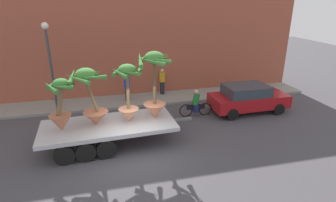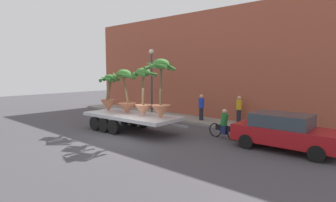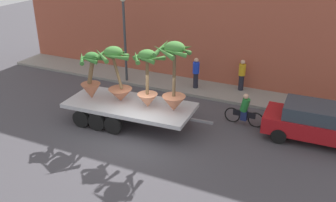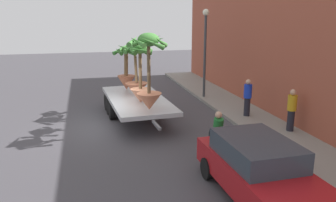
% 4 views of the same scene
% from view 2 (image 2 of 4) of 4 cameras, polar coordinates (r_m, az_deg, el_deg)
% --- Properties ---
extents(ground_plane, '(60.00, 60.00, 0.00)m').
position_cam_2_polar(ground_plane, '(14.79, -7.90, -7.29)').
color(ground_plane, '#423F44').
extents(sidewalk, '(24.00, 2.20, 0.15)m').
position_cam_2_polar(sidewalk, '(19.17, 6.26, -3.93)').
color(sidewalk, gray).
rests_on(sidewalk, ground).
extents(building_facade, '(24.00, 1.20, 7.57)m').
position_cam_2_polar(building_facade, '(20.28, 9.24, 7.10)').
color(building_facade, '#9E4C38').
rests_on(building_facade, ground).
extents(flatbed_trailer, '(6.83, 2.78, 0.98)m').
position_cam_2_polar(flatbed_trailer, '(16.22, -7.93, -3.33)').
color(flatbed_trailer, '#B7BABF').
rests_on(flatbed_trailer, ground).
extents(potted_palm_rear, '(1.70, 1.56, 2.52)m').
position_cam_2_polar(potted_palm_rear, '(16.38, -8.62, 1.70)').
color(potted_palm_rear, '#B26647').
rests_on(potted_palm_rear, flatbed_trailer).
extents(potted_palm_middle, '(1.61, 1.68, 3.05)m').
position_cam_2_polar(potted_palm_middle, '(14.44, -1.51, 2.37)').
color(potted_palm_middle, '#C17251').
rests_on(potted_palm_middle, flatbed_trailer).
extents(potted_palm_front, '(1.41, 1.33, 2.60)m').
position_cam_2_polar(potted_palm_front, '(15.19, -5.08, 1.78)').
color(potted_palm_front, tan).
rests_on(potted_palm_front, flatbed_trailer).
extents(potted_palm_extra, '(1.23, 1.28, 2.23)m').
position_cam_2_polar(potted_palm_extra, '(17.17, -11.93, 1.02)').
color(potted_palm_extra, '#B26647').
rests_on(potted_palm_extra, flatbed_trailer).
extents(cyclist, '(1.84, 0.36, 1.54)m').
position_cam_2_polar(cyclist, '(14.59, 11.33, -4.86)').
color(cyclist, black).
rests_on(cyclist, ground).
extents(parked_car, '(4.39, 2.03, 1.58)m').
position_cam_2_polar(parked_car, '(13.19, 22.60, -5.69)').
color(parked_car, maroon).
rests_on(parked_car, ground).
extents(pedestrian_near_gate, '(0.36, 0.36, 1.71)m').
position_cam_2_polar(pedestrian_near_gate, '(18.74, 6.77, -1.18)').
color(pedestrian_near_gate, black).
rests_on(pedestrian_near_gate, sidewalk).
extents(pedestrian_far_left, '(0.36, 0.36, 1.71)m').
position_cam_2_polar(pedestrian_far_left, '(18.13, 14.19, -1.57)').
color(pedestrian_far_left, black).
rests_on(pedestrian_far_left, sidewalk).
extents(street_lamp, '(0.36, 0.36, 4.83)m').
position_cam_2_polar(street_lamp, '(20.71, -3.36, 5.63)').
color(street_lamp, '#383D42').
rests_on(street_lamp, sidewalk).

